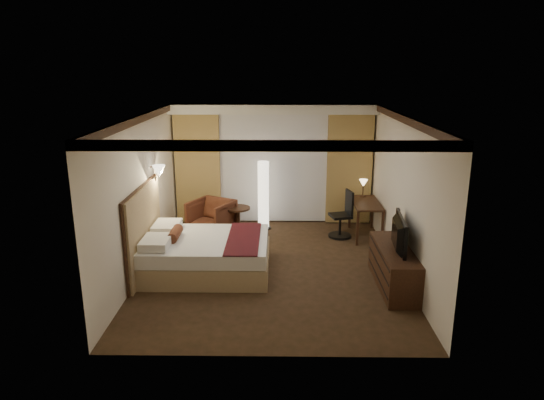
{
  "coord_description": "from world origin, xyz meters",
  "views": [
    {
      "loc": [
        0.12,
        -8.04,
        3.5
      ],
      "look_at": [
        0.0,
        0.4,
        1.15
      ],
      "focal_mm": 32.0,
      "sensor_mm": 36.0,
      "label": 1
    }
  ],
  "objects_px": {
    "office_chair": "(341,214)",
    "television": "(394,231)",
    "floor_lamp": "(263,195)",
    "desk": "(365,219)",
    "dresser": "(394,267)",
    "bed": "(207,255)",
    "side_table": "(238,220)",
    "armchair": "(211,216)"
  },
  "relations": [
    {
      "from": "desk",
      "to": "bed",
      "type": "bearing_deg",
      "value": -148.67
    },
    {
      "from": "floor_lamp",
      "to": "desk",
      "type": "relative_size",
      "value": 1.28
    },
    {
      "from": "floor_lamp",
      "to": "desk",
      "type": "height_order",
      "value": "floor_lamp"
    },
    {
      "from": "desk",
      "to": "side_table",
      "type": "bearing_deg",
      "value": 177.07
    },
    {
      "from": "armchair",
      "to": "desk",
      "type": "height_order",
      "value": "armchair"
    },
    {
      "from": "office_chair",
      "to": "floor_lamp",
      "type": "bearing_deg",
      "value": 148.3
    },
    {
      "from": "office_chair",
      "to": "television",
      "type": "bearing_deg",
      "value": -90.49
    },
    {
      "from": "floor_lamp",
      "to": "side_table",
      "type": "bearing_deg",
      "value": -147.5
    },
    {
      "from": "bed",
      "to": "television",
      "type": "bearing_deg",
      "value": -9.88
    },
    {
      "from": "bed",
      "to": "desk",
      "type": "xyz_separation_m",
      "value": [
        3.07,
        1.87,
        0.06
      ]
    },
    {
      "from": "armchair",
      "to": "office_chair",
      "type": "height_order",
      "value": "office_chair"
    },
    {
      "from": "side_table",
      "to": "armchair",
      "type": "bearing_deg",
      "value": -171.7
    },
    {
      "from": "side_table",
      "to": "desk",
      "type": "height_order",
      "value": "desk"
    },
    {
      "from": "bed",
      "to": "armchair",
      "type": "distance_m",
      "value": 1.94
    },
    {
      "from": "armchair",
      "to": "dresser",
      "type": "xyz_separation_m",
      "value": [
        3.31,
        -2.47,
        -0.09
      ]
    },
    {
      "from": "desk",
      "to": "television",
      "type": "relative_size",
      "value": 1.16
    },
    {
      "from": "armchair",
      "to": "bed",
      "type": "bearing_deg",
      "value": -56.33
    },
    {
      "from": "armchair",
      "to": "desk",
      "type": "relative_size",
      "value": 0.7
    },
    {
      "from": "bed",
      "to": "desk",
      "type": "relative_size",
      "value": 1.79
    },
    {
      "from": "armchair",
      "to": "side_table",
      "type": "xyz_separation_m",
      "value": [
        0.56,
        0.08,
        -0.13
      ]
    },
    {
      "from": "side_table",
      "to": "television",
      "type": "xyz_separation_m",
      "value": [
        2.72,
        -2.55,
        0.66
      ]
    },
    {
      "from": "bed",
      "to": "floor_lamp",
      "type": "distance_m",
      "value": 2.56
    },
    {
      "from": "bed",
      "to": "dresser",
      "type": "height_order",
      "value": "dresser"
    },
    {
      "from": "dresser",
      "to": "television",
      "type": "relative_size",
      "value": 1.64
    },
    {
      "from": "bed",
      "to": "floor_lamp",
      "type": "bearing_deg",
      "value": 68.88
    },
    {
      "from": "office_chair",
      "to": "dresser",
      "type": "xyz_separation_m",
      "value": [
        0.58,
        -2.36,
        -0.17
      ]
    },
    {
      "from": "bed",
      "to": "office_chair",
      "type": "height_order",
      "value": "office_chair"
    },
    {
      "from": "bed",
      "to": "television",
      "type": "distance_m",
      "value": 3.2
    },
    {
      "from": "bed",
      "to": "armchair",
      "type": "bearing_deg",
      "value": 95.57
    },
    {
      "from": "side_table",
      "to": "office_chair",
      "type": "distance_m",
      "value": 2.19
    },
    {
      "from": "television",
      "to": "desk",
      "type": "bearing_deg",
      "value": 6.18
    },
    {
      "from": "bed",
      "to": "armchair",
      "type": "xyz_separation_m",
      "value": [
        -0.19,
        1.93,
        0.11
      ]
    },
    {
      "from": "armchair",
      "to": "television",
      "type": "xyz_separation_m",
      "value": [
        3.28,
        -2.47,
        0.54
      ]
    },
    {
      "from": "office_chair",
      "to": "armchair",
      "type": "bearing_deg",
      "value": 164.09
    },
    {
      "from": "side_table",
      "to": "desk",
      "type": "relative_size",
      "value": 0.49
    },
    {
      "from": "floor_lamp",
      "to": "dresser",
      "type": "xyz_separation_m",
      "value": [
        2.21,
        -2.89,
        -0.43
      ]
    },
    {
      "from": "desk",
      "to": "dresser",
      "type": "xyz_separation_m",
      "value": [
        0.05,
        -2.41,
        -0.05
      ]
    },
    {
      "from": "office_chair",
      "to": "television",
      "type": "xyz_separation_m",
      "value": [
        0.55,
        -2.36,
        0.45
      ]
    },
    {
      "from": "office_chair",
      "to": "side_table",
      "type": "bearing_deg",
      "value": 161.37
    },
    {
      "from": "desk",
      "to": "dresser",
      "type": "relative_size",
      "value": 0.71
    },
    {
      "from": "floor_lamp",
      "to": "office_chair",
      "type": "bearing_deg",
      "value": -18.03
    },
    {
      "from": "bed",
      "to": "television",
      "type": "height_order",
      "value": "television"
    }
  ]
}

